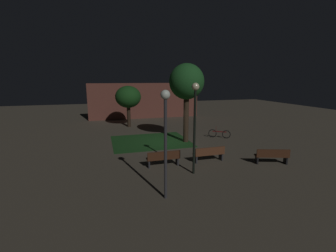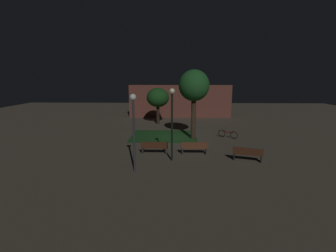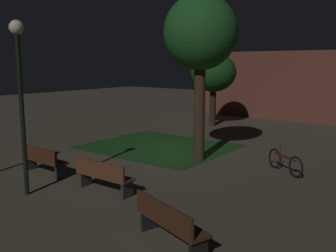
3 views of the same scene
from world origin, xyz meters
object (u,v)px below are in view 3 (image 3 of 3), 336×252
at_px(tree_tall_center, 200,35).
at_px(bicycle, 285,162).
at_px(bench_front_right, 43,160).
at_px(bench_corner, 103,175).
at_px(lamp_post_path_center, 20,78).
at_px(bench_lawn_edge, 169,221).
at_px(tree_back_right, 213,73).

height_order(tree_tall_center, bicycle, tree_tall_center).
relative_size(bench_front_right, bench_corner, 1.00).
relative_size(bench_corner, bicycle, 1.21).
height_order(bench_front_right, lamp_post_path_center, lamp_post_path_center).
bearing_deg(bicycle, lamp_post_path_center, -127.73).
xyz_separation_m(bench_corner, bench_lawn_edge, (3.19, -1.31, 0.00)).
distance_m(bench_lawn_edge, lamp_post_path_center, 5.35).
xyz_separation_m(bench_corner, bicycle, (3.23, 4.77, -0.14)).
bearing_deg(tree_tall_center, bench_lawn_edge, -62.57).
height_order(tree_back_right, tree_tall_center, tree_tall_center).
xyz_separation_m(bench_front_right, tree_tall_center, (2.92, 4.41, 3.91)).
bearing_deg(bench_lawn_edge, tree_tall_center, 117.43).
distance_m(lamp_post_path_center, bicycle, 8.18).
xyz_separation_m(bench_lawn_edge, tree_tall_center, (-2.97, 5.73, 3.91)).
relative_size(bench_corner, bench_lawn_edge, 0.97).
relative_size(bench_corner, tree_tall_center, 0.31).
height_order(bench_lawn_edge, bicycle, bicycle).
bearing_deg(bench_front_right, tree_back_right, 92.67).
distance_m(bench_corner, bench_lawn_edge, 3.45).
bearing_deg(bench_lawn_edge, bicycle, 89.68).
height_order(bench_lawn_edge, tree_back_right, tree_back_right).
bearing_deg(bench_lawn_edge, lamp_post_path_center, -179.70).
height_order(bench_corner, bench_lawn_edge, same).
xyz_separation_m(bench_front_right, lamp_post_path_center, (1.21, -1.34, 2.58)).
xyz_separation_m(bench_front_right, tree_back_right, (-0.52, 11.23, 2.43)).
bearing_deg(tree_tall_center, bench_front_right, -123.51).
bearing_deg(lamp_post_path_center, bench_corner, 41.74).
relative_size(tree_back_right, lamp_post_path_center, 0.89).
xyz_separation_m(bench_lawn_edge, tree_back_right, (-6.42, 12.54, 2.43)).
relative_size(tree_back_right, bicycle, 2.70).
relative_size(tree_tall_center, lamp_post_path_center, 1.28).
height_order(lamp_post_path_center, bicycle, lamp_post_path_center).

